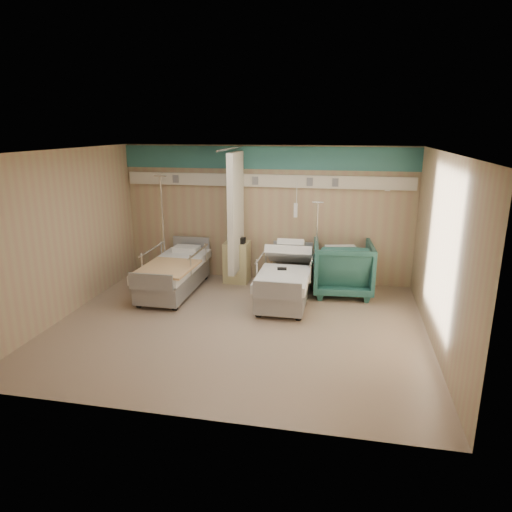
# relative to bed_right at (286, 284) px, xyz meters

# --- Properties ---
(ground) EXTENTS (6.00, 5.00, 0.00)m
(ground) POSITION_rel_bed_right_xyz_m (-0.60, -1.30, -0.32)
(ground) COLOR #89715E
(ground) RESTS_ON ground
(room_walls) EXTENTS (6.04, 5.04, 2.82)m
(room_walls) POSITION_rel_bed_right_xyz_m (-0.63, -1.05, 1.55)
(room_walls) COLOR tan
(room_walls) RESTS_ON ground
(bed_right) EXTENTS (1.00, 2.16, 0.63)m
(bed_right) POSITION_rel_bed_right_xyz_m (0.00, 0.00, 0.00)
(bed_right) COLOR silver
(bed_right) RESTS_ON ground
(bed_left) EXTENTS (1.00, 2.16, 0.63)m
(bed_left) POSITION_rel_bed_right_xyz_m (-2.20, 0.00, 0.00)
(bed_left) COLOR silver
(bed_left) RESTS_ON ground
(bedside_cabinet) EXTENTS (0.50, 0.48, 0.85)m
(bedside_cabinet) POSITION_rel_bed_right_xyz_m (-1.15, 0.90, 0.11)
(bedside_cabinet) COLOR #CBBF7F
(bedside_cabinet) RESTS_ON ground
(visitor_armchair) EXTENTS (1.20, 1.23, 1.04)m
(visitor_armchair) POSITION_rel_bed_right_xyz_m (1.03, 0.60, 0.21)
(visitor_armchair) COLOR #1F4E48
(visitor_armchair) RESTS_ON ground
(waffle_blanket) EXTENTS (0.69, 0.65, 0.07)m
(waffle_blanket) POSITION_rel_bed_right_xyz_m (1.00, 0.56, 0.76)
(waffle_blanket) COLOR silver
(waffle_blanket) RESTS_ON visitor_armchair
(iv_stand_right) EXTENTS (0.32, 0.32, 1.78)m
(iv_stand_right) POSITION_rel_bed_right_xyz_m (0.50, 0.70, 0.05)
(iv_stand_right) COLOR silver
(iv_stand_right) RESTS_ON ground
(iv_stand_left) EXTENTS (0.40, 0.40, 2.22)m
(iv_stand_left) POSITION_rel_bed_right_xyz_m (-2.68, 0.73, 0.14)
(iv_stand_left) COLOR silver
(iv_stand_left) RESTS_ON ground
(call_remote) EXTENTS (0.18, 0.10, 0.04)m
(call_remote) POSITION_rel_bed_right_xyz_m (-0.06, -0.10, 0.33)
(call_remote) COLOR black
(call_remote) RESTS_ON bed_right
(tan_blanket) EXTENTS (0.97, 1.20, 0.04)m
(tan_blanket) POSITION_rel_bed_right_xyz_m (-2.13, -0.46, 0.34)
(tan_blanket) COLOR tan
(tan_blanket) RESTS_ON bed_left
(toiletry_bag) EXTENTS (0.25, 0.17, 0.12)m
(toiletry_bag) POSITION_rel_bed_right_xyz_m (-1.08, 0.82, 0.60)
(toiletry_bag) COLOR black
(toiletry_bag) RESTS_ON bedside_cabinet
(white_cup) EXTENTS (0.12, 0.12, 0.13)m
(white_cup) POSITION_rel_bed_right_xyz_m (-1.34, 1.03, 0.60)
(white_cup) COLOR white
(white_cup) RESTS_ON bedside_cabinet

